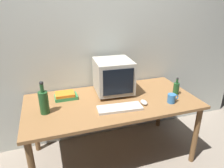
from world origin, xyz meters
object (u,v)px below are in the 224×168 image
at_px(keyboard, 120,108).
at_px(book_stack, 66,96).
at_px(mug, 172,98).
at_px(bottle_short, 176,88).
at_px(computer_mouse, 144,102).
at_px(bottle_tall, 44,102).
at_px(crt_monitor, 113,76).

bearing_deg(keyboard, book_stack, 144.63).
bearing_deg(keyboard, mug, 0.99).
bearing_deg(bottle_short, keyboard, -170.69).
xyz_separation_m(bottle_short, book_stack, (-1.14, 0.27, -0.04)).
bearing_deg(computer_mouse, bottle_tall, 174.66).
xyz_separation_m(keyboard, book_stack, (-0.46, 0.39, 0.02)).
height_order(crt_monitor, keyboard, crt_monitor).
xyz_separation_m(bottle_short, mug, (-0.15, -0.15, -0.03)).
height_order(computer_mouse, mug, mug).
xyz_separation_m(crt_monitor, bottle_short, (0.63, -0.25, -0.12)).
distance_m(computer_mouse, book_stack, 0.80).
height_order(bottle_tall, book_stack, bottle_tall).
relative_size(keyboard, bottle_tall, 1.35).
bearing_deg(book_stack, keyboard, -40.20).
distance_m(bottle_short, mug, 0.21).
height_order(crt_monitor, bottle_tall, crt_monitor).
distance_m(crt_monitor, mug, 0.64).
distance_m(bottle_tall, mug, 1.22).
height_order(book_stack, mug, mug).
distance_m(crt_monitor, bottle_tall, 0.76).
bearing_deg(mug, bottle_tall, 171.33).
bearing_deg(keyboard, crt_monitor, 85.73).
bearing_deg(crt_monitor, bottle_tall, -163.24).
xyz_separation_m(computer_mouse, bottle_short, (0.43, 0.09, 0.05)).
xyz_separation_m(computer_mouse, bottle_tall, (-0.93, 0.13, 0.10)).
bearing_deg(crt_monitor, bottle_short, -22.00).
xyz_separation_m(crt_monitor, mug, (0.48, -0.40, -0.15)).
height_order(bottle_short, book_stack, bottle_short).
bearing_deg(book_stack, mug, -23.01).
bearing_deg(bottle_tall, book_stack, 48.51).
xyz_separation_m(keyboard, computer_mouse, (0.26, 0.02, 0.01)).
bearing_deg(computer_mouse, bottle_short, 14.45).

